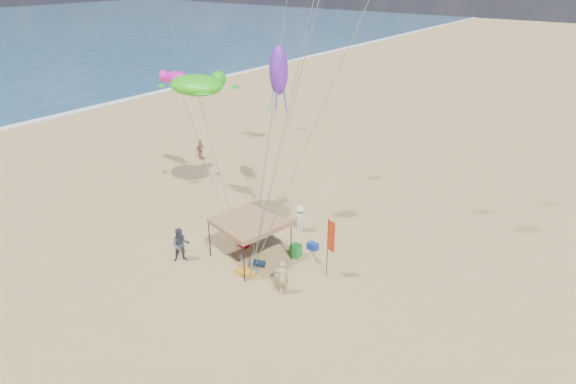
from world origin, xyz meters
name	(u,v)px	position (x,y,z in m)	size (l,w,h in m)	color
ground	(250,290)	(0.00, 0.00, 0.00)	(280.00, 280.00, 0.00)	tan
canopy_tent	(249,205)	(-1.81, 2.15, 3.11)	(5.93, 5.93, 3.73)	black
feather_flag	(330,240)	(2.39, 3.17, 2.12)	(0.47, 0.15, 3.18)	black
cooler_red	(243,244)	(-2.86, 2.76, 0.19)	(0.54, 0.38, 0.38)	#A40D19
cooler_blue	(313,246)	(0.29, 4.83, 0.19)	(0.54, 0.38, 0.38)	#13319F
bag_navy	(259,263)	(-0.93, 1.80, 0.18)	(0.36, 0.36, 0.60)	#0E213F
bag_orange	(255,222)	(-3.97, 4.99, 0.18)	(0.36, 0.36, 0.60)	orange
chair_green	(296,251)	(0.00, 3.67, 0.35)	(0.50, 0.50, 0.70)	#178328
chair_yellow	(240,222)	(-4.45, 4.27, 0.35)	(0.50, 0.50, 0.70)	gold
crate_grey	(254,271)	(-0.76, 1.20, 0.14)	(0.34, 0.30, 0.28)	slate
beach_cart	(245,272)	(-0.97, 0.80, 0.20)	(0.90, 0.50, 0.24)	orange
person_near_a	(282,277)	(1.35, 0.77, 0.89)	(0.65, 0.42, 1.77)	tan
person_near_b	(181,245)	(-4.47, -0.19, 0.94)	(0.91, 0.71, 1.87)	#373C4B
person_near_c	(300,218)	(-1.45, 6.06, 0.79)	(1.02, 0.59, 1.59)	silver
person_far_a	(200,150)	(-14.47, 10.61, 0.79)	(0.92, 0.38, 1.57)	#97513A
turtle_kite	(197,85)	(-7.11, 4.14, 8.00)	(3.22, 2.58, 1.07)	#31D519
fish_kite	(177,78)	(-10.30, 5.52, 7.73)	(1.95, 0.98, 0.87)	#E612AB
squid_kite	(279,70)	(-3.13, 6.31, 8.92)	(1.00, 1.00, 2.59)	#6822BF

